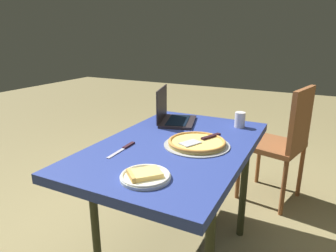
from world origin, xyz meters
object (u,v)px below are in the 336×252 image
object	(u,v)px
dining_table	(175,153)
chair_near	(284,139)
drink_cup	(240,120)
laptop	(173,115)
pizza_tray	(197,143)
table_knife	(124,148)
pizza_plate	(145,176)

from	to	relation	value
dining_table	chair_near	xyz separation A→B (m)	(0.91, -0.50, -0.12)
drink_cup	laptop	bearing A→B (deg)	103.18
dining_table	pizza_tray	distance (m)	0.15
dining_table	chair_near	bearing A→B (deg)	-28.69
drink_cup	chair_near	world-z (taller)	chair_near
pizza_tray	laptop	bearing A→B (deg)	42.82
laptop	pizza_tray	xyz separation A→B (m)	(-0.34, -0.32, -0.04)
laptop	table_knife	bearing A→B (deg)	178.61
dining_table	drink_cup	distance (m)	0.54
pizza_tray	table_knife	xyz separation A→B (m)	(-0.22, 0.33, -0.01)
pizza_plate	dining_table	bearing A→B (deg)	8.99
dining_table	pizza_plate	bearing A→B (deg)	-171.01
pizza_plate	laptop	bearing A→B (deg)	18.13
pizza_tray	drink_cup	xyz separation A→B (m)	(0.45, -0.13, 0.04)
pizza_plate	drink_cup	xyz separation A→B (m)	(0.92, -0.18, 0.04)
table_knife	drink_cup	xyz separation A→B (m)	(0.67, -0.46, 0.05)
pizza_tray	table_knife	distance (m)	0.40
laptop	pizza_plate	world-z (taller)	laptop
chair_near	drink_cup	bearing A→B (deg)	150.50
pizza_tray	chair_near	xyz separation A→B (m)	(0.89, -0.38, -0.20)
drink_cup	pizza_plate	bearing A→B (deg)	169.03
chair_near	laptop	bearing A→B (deg)	128.16
laptop	chair_near	world-z (taller)	laptop
laptop	pizza_tray	bearing A→B (deg)	-137.18
laptop	table_knife	world-z (taller)	laptop
pizza_tray	pizza_plate	bearing A→B (deg)	173.83
pizza_tray	drink_cup	bearing A→B (deg)	-15.88
dining_table	pizza_plate	world-z (taller)	pizza_plate
table_knife	chair_near	bearing A→B (deg)	-32.46
table_knife	chair_near	size ratio (longest dim) A/B	0.26
table_knife	drink_cup	size ratio (longest dim) A/B	2.39
dining_table	pizza_tray	world-z (taller)	pizza_tray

